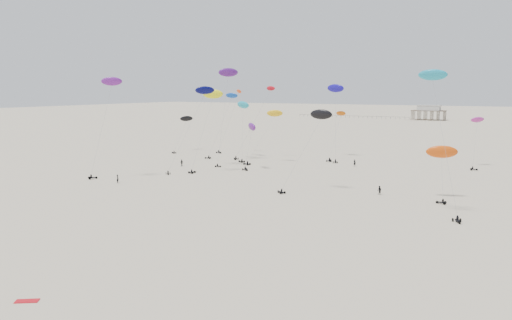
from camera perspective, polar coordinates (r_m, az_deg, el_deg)
The scene contains 25 objects.
ground_plane at distance 200.57m, azimuth 15.18°, elevation 2.02°, with size 900.00×900.00×0.00m, color beige.
pavilion_main at distance 349.21m, azimuth 19.13°, elevation 5.04°, with size 21.00×13.00×9.80m.
pier_fence at distance 361.08m, azimuth 10.90°, elevation 4.88°, with size 80.20×0.20×1.50m.
rig_0 at distance 83.82m, azimuth 20.17°, elevation 5.47°, with size 8.59×5.83×23.68m.
rig_1 at distance 148.04m, azimuth 9.06°, elevation 2.72°, with size 4.01×15.60×18.06m.
rig_2 at distance 167.46m, azimuth -8.16°, elevation 4.16°, with size 4.84×12.83×13.49m.
rig_3 at distance 146.47m, azimuth -0.25°, elevation 4.39°, with size 8.91×11.79×22.56m.
rig_4 at distance 122.28m, azimuth -6.44°, elevation 6.67°, with size 9.19×10.85×21.76m.
rig_6 at distance 126.84m, azimuth -0.60°, elevation 3.02°, with size 4.63×6.60×11.99m.
rig_7 at distance 142.34m, azimuth 23.88°, elevation 2.96°, with size 4.18×11.01×14.02m.
rig_8 at distance 150.93m, azimuth 9.08°, elevation 7.18°, with size 8.81×15.73×23.54m.
rig_9 at distance 146.09m, azimuth -3.43°, elevation 5.75°, with size 9.04×5.76×19.50m.
rig_10 at distance 100.36m, azimuth 6.68°, elevation 3.72°, with size 8.72×9.14×17.13m.
rig_11 at distance 160.04m, azimuth -2.96°, elevation 4.86°, with size 6.99×8.38×20.39m.
rig_12 at distance 138.25m, azimuth 1.37°, elevation 3.97°, with size 7.17×11.71×15.82m.
rig_13 at distance 99.27m, azimuth 20.47°, elevation 0.38°, with size 6.14×8.31×10.52m.
rig_14 at distance 141.54m, azimuth -3.29°, elevation 9.13°, with size 7.66×15.46×27.39m.
rig_15 at distance 131.46m, azimuth -5.24°, elevation 6.46°, with size 6.23×16.10×22.05m.
rig_16 at distance 118.74m, azimuth -16.65°, elevation 6.21°, with size 6.56×7.70×23.23m.
rig_17 at distance 149.17m, azimuth -1.51°, elevation 5.52°, with size 9.92×14.47×18.97m.
spectator_0 at distance 112.96m, azimuth -15.51°, elevation -2.56°, with size 0.80×0.55×2.21m, color black.
spectator_1 at distance 100.05m, azimuth 13.91°, elevation -3.86°, with size 0.98×0.57×2.01m, color black.
spectator_2 at distance 133.97m, azimuth -8.48°, elevation -0.70°, with size 1.25×0.67×2.12m, color black.
spectator_3 at distance 134.90m, azimuth 11.19°, elevation -0.71°, with size 0.78×0.53×2.14m, color black.
grounded_kite_a at distance 54.80m, azimuth -24.70°, elevation -14.47°, with size 2.20×0.90×0.08m, color red.
Camera 1 is at (43.86, 5.35, 20.38)m, focal length 35.00 mm.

